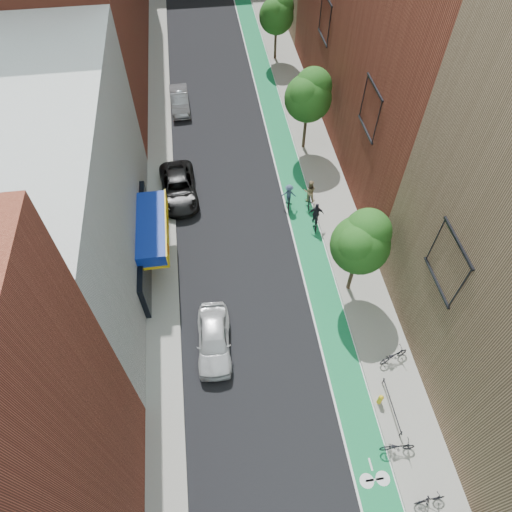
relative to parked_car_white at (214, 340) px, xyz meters
name	(u,v)px	position (x,y,z in m)	size (l,w,h in m)	color
ground	(290,470)	(3.07, -7.18, -0.80)	(160.00, 160.00, 0.00)	black
bike_lane	(280,134)	(7.07, 18.82, -0.79)	(2.00, 68.00, 0.01)	#136D4A
sidewalk_left	(160,144)	(-2.93, 18.82, -0.72)	(2.00, 68.00, 0.15)	gray
sidewalk_right	(309,131)	(9.57, 18.82, -0.72)	(3.00, 68.00, 0.15)	gray
building_left_white	(54,203)	(-7.93, 6.82, 5.20)	(8.00, 20.00, 12.00)	silver
tree_near	(362,241)	(8.72, 2.84, 3.86)	(3.40, 3.36, 6.42)	#332619
tree_mid	(309,95)	(8.72, 16.84, 4.09)	(3.55, 3.53, 6.74)	#332619
tree_far	(277,13)	(8.72, 30.84, 3.70)	(3.30, 3.25, 6.21)	#332619
parked_car_white	(214,340)	(0.00, 0.00, 0.00)	(1.88, 4.68, 1.59)	silver
parked_car_black	(179,188)	(-1.53, 12.71, -0.03)	(2.55, 5.54, 1.54)	black
parked_car_silver	(180,100)	(-1.05, 23.84, -0.06)	(1.56, 4.47, 1.47)	gray
cyclist_lane_near	(309,195)	(7.77, 10.48, 0.12)	(1.03, 1.84, 2.16)	black
cyclist_lane_mid	(316,218)	(7.77, 8.33, 0.04)	(1.08, 1.61, 2.09)	black
cyclist_lane_far	(289,197)	(6.27, 10.53, 0.03)	(1.11, 1.91, 1.93)	black
parked_bike_near	(398,447)	(8.47, -6.99, -0.19)	(0.61, 1.76, 0.92)	black
parked_bike_mid	(430,500)	(9.19, -9.45, -0.19)	(0.43, 1.52, 0.91)	black
parked_bike_far	(394,355)	(9.85, -2.29, -0.18)	(0.62, 1.79, 0.94)	black
fire_hydrant	(380,399)	(8.37, -4.56, -0.24)	(0.27, 0.27, 0.76)	yellow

